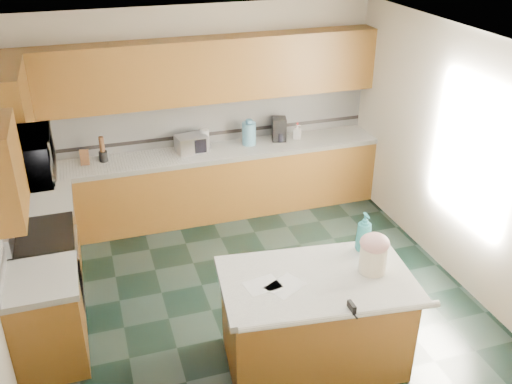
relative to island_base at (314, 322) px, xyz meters
name	(u,v)px	position (x,y,z in m)	size (l,w,h in m)	color
floor	(253,302)	(-0.28, 0.97, -0.43)	(4.60, 4.60, 0.00)	black
ceiling	(252,47)	(-0.28, 0.97, 2.27)	(4.60, 4.60, 0.00)	white
wall_back	(199,112)	(-0.28, 3.29, 0.92)	(4.60, 0.04, 2.70)	#EDE0C7
wall_front	(365,354)	(-0.28, -1.35, 0.92)	(4.60, 0.04, 2.70)	#EDE0C7
wall_right	(460,159)	(2.04, 0.97, 0.92)	(0.04, 4.60, 2.70)	#EDE0C7
back_base_cab	(207,185)	(-0.28, 2.97, 0.00)	(4.60, 0.60, 0.86)	#40270B
back_countertop	(206,153)	(-0.28, 2.97, 0.46)	(4.60, 0.64, 0.06)	white
back_upper_cab	(200,70)	(-0.28, 3.10, 1.51)	(4.60, 0.33, 0.78)	#40270B
back_backsplash	(200,121)	(-0.28, 3.26, 0.81)	(4.60, 0.02, 0.63)	silver
back_accent_band	(201,135)	(-0.28, 3.25, 0.61)	(4.60, 0.01, 0.05)	black
left_base_cab_rear	(49,236)	(-2.28, 2.26, 0.00)	(0.60, 0.82, 0.86)	#40270B
left_counter_rear	(42,201)	(-2.28, 2.26, 0.46)	(0.64, 0.82, 0.06)	white
left_base_cab_front	(48,322)	(-2.28, 0.73, 0.00)	(0.60, 0.72, 0.86)	#40270B
left_counter_front	(39,280)	(-2.28, 0.73, 0.46)	(0.64, 0.72, 0.06)	white
left_backsplash	(2,208)	(-2.57, 1.52, 0.81)	(0.02, 2.30, 0.63)	silver
left_accent_band	(7,226)	(-2.56, 1.52, 0.61)	(0.01, 2.30, 0.05)	black
left_upper_cab_rear	(10,106)	(-2.41, 2.39, 1.51)	(0.33, 1.09, 0.78)	#40270B
range_body	(48,275)	(-2.28, 1.47, 0.01)	(0.60, 0.76, 0.88)	#B7B7BC
range_oven_door	(79,273)	(-1.99, 1.47, -0.03)	(0.02, 0.68, 0.55)	black
range_cooktop	(41,236)	(-2.28, 1.47, 0.47)	(0.62, 0.78, 0.04)	black
range_handle	(77,241)	(-1.96, 1.47, 0.35)	(0.02, 0.02, 0.66)	#B7B7BC
range_backguard	(9,230)	(-2.54, 1.47, 0.59)	(0.06, 0.76, 0.18)	#B7B7BC
microwave	(25,158)	(-2.28, 1.47, 1.30)	(0.73, 0.50, 0.41)	#B7B7BC
island_base	(314,322)	(0.00, 0.00, 0.00)	(1.55, 0.89, 0.86)	#40270B
island_top	(317,281)	(0.00, 0.00, 0.46)	(1.65, 0.99, 0.06)	white
island_bullnose	(341,316)	(0.00, -0.49, 0.46)	(0.06, 0.06, 1.65)	white
treat_jar	(373,259)	(0.50, -0.05, 0.61)	(0.24, 0.24, 0.25)	#F7EBCC
treat_jar_lid	(375,243)	(0.50, -0.05, 0.78)	(0.26, 0.26, 0.16)	#D69D9D
treat_jar_knob	(375,238)	(0.50, -0.05, 0.83)	(0.03, 0.03, 0.08)	tan
treat_jar_knob_end_l	(371,239)	(0.46, -0.05, 0.83)	(0.04, 0.04, 0.04)	tan
treat_jar_knob_end_r	(380,237)	(0.54, -0.05, 0.83)	(0.04, 0.04, 0.04)	tan
soap_bottle_island	(364,232)	(0.57, 0.28, 0.68)	(0.15, 0.15, 0.38)	teal
paper_sheet_a	(286,286)	(-0.30, -0.03, 0.49)	(0.31, 0.23, 0.00)	white
paper_sheet_b	(262,285)	(-0.48, 0.04, 0.49)	(0.29, 0.22, 0.00)	white
clamp_body	(352,308)	(0.09, -0.47, 0.50)	(0.03, 0.11, 0.10)	black
clamp_handle	(355,316)	(0.09, -0.54, 0.48)	(0.02, 0.02, 0.08)	black
knife_block	(85,157)	(-1.78, 3.02, 0.59)	(0.10, 0.09, 0.19)	#472814
utensil_crock	(103,156)	(-1.55, 3.05, 0.56)	(0.10, 0.10, 0.13)	black
utensil_bundle	(102,144)	(-1.55, 3.05, 0.72)	(0.06, 0.06, 0.19)	#472814
toaster_oven	(191,144)	(-0.45, 3.02, 0.60)	(0.38, 0.26, 0.22)	#B7B7BC
toaster_oven_door	(193,147)	(-0.45, 2.90, 0.60)	(0.34, 0.01, 0.18)	black
paper_towel	(205,139)	(-0.26, 3.07, 0.62)	(0.11, 0.11, 0.25)	white
paper_towel_base	(205,148)	(-0.26, 3.07, 0.50)	(0.17, 0.17, 0.01)	#B7B7BC
water_jug	(249,134)	(0.32, 3.03, 0.64)	(0.18, 0.18, 0.30)	#67ACCE
water_jug_neck	(249,121)	(0.32, 3.03, 0.81)	(0.09, 0.09, 0.04)	#67ACCE
coffee_maker	(279,129)	(0.75, 3.05, 0.65)	(0.18, 0.20, 0.31)	black
coffee_carafe	(280,137)	(0.75, 3.00, 0.55)	(0.13, 0.13, 0.13)	black
soap_bottle_back	(297,132)	(1.00, 3.02, 0.59)	(0.09, 0.09, 0.20)	white
soap_back_cap	(298,124)	(1.00, 3.02, 0.70)	(0.02, 0.02, 0.03)	red
window_light_proxy	(472,153)	(2.01, 0.77, 1.07)	(0.02, 1.40, 1.10)	white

